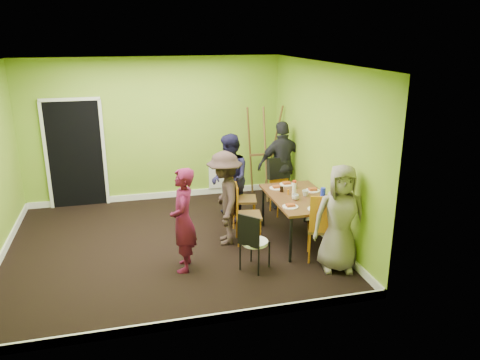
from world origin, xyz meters
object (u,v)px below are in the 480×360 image
at_px(chair_left_near, 243,210).
at_px(chair_bentwood, 253,239).
at_px(person_left_near, 225,198).
at_px(person_front_end, 340,218).
at_px(easel, 263,152).
at_px(orange_bottle, 288,192).
at_px(person_back_end, 282,165).
at_px(chair_left_far, 239,194).
at_px(person_left_far, 230,178).
at_px(chair_back_end, 279,174).
at_px(blue_bottle, 323,194).
at_px(person_standing, 183,220).
at_px(thermos, 294,189).
at_px(dining_table, 300,200).
at_px(chair_front_end, 323,224).

relative_size(chair_left_near, chair_bentwood, 1.13).
height_order(person_left_near, person_front_end, person_front_end).
relative_size(chair_left_near, easel, 0.52).
distance_m(orange_bottle, person_back_end, 1.41).
xyz_separation_m(chair_left_far, person_front_end, (0.98, -1.88, 0.20)).
bearing_deg(orange_bottle, person_left_far, 127.58).
bearing_deg(person_left_near, easel, 155.78).
bearing_deg(orange_bottle, chair_back_end, 77.52).
bearing_deg(orange_bottle, blue_bottle, -42.36).
xyz_separation_m(person_standing, person_left_far, (1.04, 1.60, 0.04)).
height_order(chair_left_far, person_front_end, person_front_end).
relative_size(easel, blue_bottle, 9.26).
bearing_deg(person_left_near, orange_bottle, 93.52).
bearing_deg(thermos, person_front_end, -75.78).
relative_size(orange_bottle, person_left_far, 0.05).
height_order(easel, person_left_near, easel).
height_order(easel, thermos, easel).
bearing_deg(blue_bottle, chair_back_end, 95.61).
xyz_separation_m(thermos, person_front_end, (0.28, -1.09, -0.09)).
height_order(chair_left_near, easel, easel).
bearing_deg(thermos, dining_table, -28.57).
bearing_deg(blue_bottle, chair_front_end, -112.10).
bearing_deg(dining_table, person_left_near, 169.90).
height_order(chair_left_far, blue_bottle, chair_left_far).
bearing_deg(chair_bentwood, person_left_near, 146.63).
xyz_separation_m(chair_left_far, thermos, (0.70, -0.80, 0.29)).
relative_size(chair_back_end, blue_bottle, 5.00).
relative_size(chair_left_far, easel, 0.54).
xyz_separation_m(dining_table, person_front_end, (0.20, -1.04, 0.07)).
height_order(chair_front_end, person_back_end, person_back_end).
height_order(chair_front_end, person_front_end, person_front_end).
bearing_deg(person_back_end, chair_back_end, 50.35).
relative_size(person_standing, person_back_end, 0.89).
bearing_deg(person_standing, chair_left_near, 132.47).
distance_m(chair_back_end, thermos, 1.33).
bearing_deg(thermos, blue_bottle, -39.51).
bearing_deg(chair_front_end, orange_bottle, 123.91).
xyz_separation_m(chair_left_far, chair_front_end, (0.85, -1.61, 0.02)).
bearing_deg(person_standing, person_front_end, 86.31).
relative_size(chair_left_far, person_left_far, 0.65).
relative_size(thermos, person_front_end, 0.15).
bearing_deg(person_left_far, thermos, 34.26).
relative_size(thermos, blue_bottle, 1.11).
bearing_deg(easel, dining_table, -91.14).
bearing_deg(person_left_far, chair_back_end, 101.07).
bearing_deg(person_left_near, chair_back_end, 139.03).
height_order(chair_left_near, person_left_near, person_left_near).
xyz_separation_m(dining_table, chair_bentwood, (-0.99, -0.80, -0.22)).
xyz_separation_m(chair_back_end, thermos, (-0.20, -1.30, 0.15)).
bearing_deg(easel, orange_bottle, -95.34).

